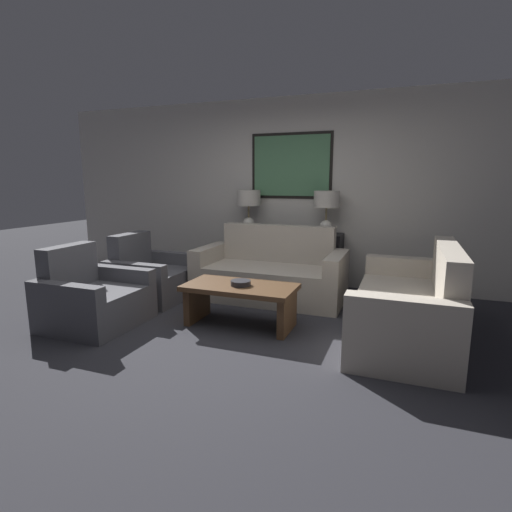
# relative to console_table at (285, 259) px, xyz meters

# --- Properties ---
(ground_plane) EXTENTS (20.00, 20.00, 0.00)m
(ground_plane) POSITION_rel_console_table_xyz_m (0.00, -2.19, -0.39)
(ground_plane) COLOR #28282D
(back_wall) EXTENTS (7.60, 0.12, 2.65)m
(back_wall) POSITION_rel_console_table_xyz_m (0.00, 0.28, 0.94)
(back_wall) COLOR beige
(back_wall) RESTS_ON ground_plane
(console_table) EXTENTS (1.58, 0.40, 0.78)m
(console_table) POSITION_rel_console_table_xyz_m (0.00, 0.00, 0.00)
(console_table) COLOR black
(console_table) RESTS_ON ground_plane
(table_lamp_left) EXTENTS (0.34, 0.34, 0.58)m
(table_lamp_left) POSITION_rel_console_table_xyz_m (-0.56, 0.00, 0.80)
(table_lamp_left) COLOR silver
(table_lamp_left) RESTS_ON console_table
(table_lamp_right) EXTENTS (0.34, 0.34, 0.58)m
(table_lamp_right) POSITION_rel_console_table_xyz_m (0.56, 0.00, 0.80)
(table_lamp_right) COLOR silver
(table_lamp_right) RESTS_ON console_table
(couch_by_back_wall) EXTENTS (1.87, 0.89, 0.92)m
(couch_by_back_wall) POSITION_rel_console_table_xyz_m (0.00, -0.65, -0.09)
(couch_by_back_wall) COLOR #ADA393
(couch_by_back_wall) RESTS_ON ground_plane
(couch_by_side) EXTENTS (0.89, 1.87, 0.92)m
(couch_by_side) POSITION_rel_console_table_xyz_m (1.67, -1.47, -0.09)
(couch_by_side) COLOR #ADA393
(couch_by_side) RESTS_ON ground_plane
(coffee_table) EXTENTS (1.15, 0.59, 0.44)m
(coffee_table) POSITION_rel_console_table_xyz_m (0.02, -1.71, -0.07)
(coffee_table) COLOR #4C331E
(coffee_table) RESTS_ON ground_plane
(decorative_bowl) EXTENTS (0.21, 0.21, 0.05)m
(decorative_bowl) POSITION_rel_console_table_xyz_m (0.04, -1.73, 0.07)
(decorative_bowl) COLOR #232328
(decorative_bowl) RESTS_ON coffee_table
(armchair_near_back_wall) EXTENTS (0.86, 0.93, 0.83)m
(armchair_near_back_wall) POSITION_rel_console_table_xyz_m (-1.44, -1.20, -0.12)
(armchair_near_back_wall) COLOR #4C4C51
(armchair_near_back_wall) RESTS_ON ground_plane
(armchair_near_camera) EXTENTS (0.86, 0.93, 0.83)m
(armchair_near_camera) POSITION_rel_console_table_xyz_m (-1.44, -2.22, -0.12)
(armchair_near_camera) COLOR #4C4C51
(armchair_near_camera) RESTS_ON ground_plane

